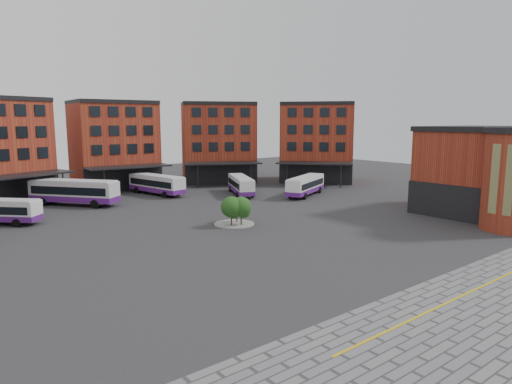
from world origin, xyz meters
TOP-DOWN VIEW (x-y plane):
  - ground at (0.00, 0.00)m, footprint 160.00×160.00m
  - yellow_line at (2.00, -14.00)m, footprint 26.00×0.15m
  - main_building at (-4.77, 38.25)m, footprint 94.14×42.48m
  - east_building at (28.70, -3.06)m, footprint 17.40×15.40m
  - tree_island at (1.91, 11.42)m, footprint 4.40×4.40m
  - bus_c at (-8.06, 34.70)m, footprint 9.69×11.29m
  - bus_d at (4.69, 36.07)m, footprint 4.59×11.06m
  - bus_e at (14.84, 28.01)m, footprint 6.34×9.96m
  - bus_f at (21.96, 21.13)m, footprint 10.44×6.54m

SIDE VIEW (x-z plane):
  - ground at x=0.00m, z-range 0.00..0.00m
  - yellow_line at x=2.00m, z-range 0.02..0.04m
  - bus_e at x=14.84m, z-range 0.12..2.92m
  - bus_f at x=21.96m, z-range 0.12..3.05m
  - bus_d at x=4.69m, z-range 0.13..3.16m
  - tree_island at x=1.91m, z-range 0.21..3.48m
  - bus_c at x=-8.06m, z-range 0.14..3.57m
  - east_building at x=28.70m, z-range -0.01..10.59m
  - main_building at x=-4.77m, z-range -0.07..14.53m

